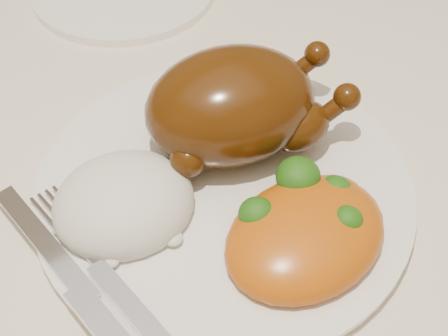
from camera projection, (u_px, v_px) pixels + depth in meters
dining_table at (69, 215)px, 0.63m from camera, size 1.60×0.90×0.76m
tablecloth at (55, 167)px, 0.57m from camera, size 1.73×1.03×0.18m
dinner_plate at (224, 190)px, 0.51m from camera, size 0.40×0.40×0.01m
roast_chicken at (236, 105)px, 0.50m from camera, size 0.19×0.15×0.09m
rice_mound at (124, 204)px, 0.48m from camera, size 0.13×0.12×0.06m
mac_and_cheese at (309, 228)px, 0.46m from camera, size 0.13×0.11×0.05m
cutlery at (97, 291)px, 0.43m from camera, size 0.04×0.20×0.01m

